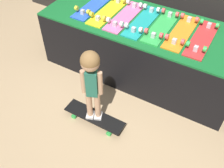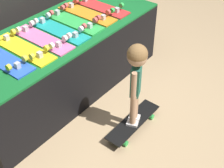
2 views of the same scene
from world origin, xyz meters
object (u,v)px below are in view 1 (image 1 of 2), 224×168
skateboard_green_on_rack (162,26)px  skateboard_on_floor (94,117)px  skateboard_blue_on_rack (94,5)px  skateboard_pink_on_rack (125,16)px  skateboard_orange_on_rack (182,32)px  skateboard_yellow_on_rack (109,11)px  skateboard_teal_on_rack (143,21)px  skateboard_red_on_rack (202,38)px  child (91,75)px

skateboard_green_on_rack → skateboard_on_floor: size_ratio=1.05×
skateboard_blue_on_rack → skateboard_pink_on_rack: same height
skateboard_green_on_rack → skateboard_orange_on_rack: bearing=2.1°
skateboard_yellow_on_rack → skateboard_green_on_rack: bearing=0.8°
skateboard_pink_on_rack → skateboard_on_floor: bearing=-79.8°
skateboard_blue_on_rack → skateboard_yellow_on_rack: same height
skateboard_teal_on_rack → skateboard_orange_on_rack: (0.43, 0.02, 0.00)m
skateboard_pink_on_rack → skateboard_teal_on_rack: bearing=0.8°
skateboard_blue_on_rack → skateboard_green_on_rack: size_ratio=1.00×
skateboard_red_on_rack → child: bearing=-125.7°
skateboard_yellow_on_rack → child: 1.03m
skateboard_blue_on_rack → skateboard_teal_on_rack: 0.65m
skateboard_orange_on_rack → child: 1.09m
skateboard_blue_on_rack → skateboard_green_on_rack: same height
skateboard_on_floor → child: (-0.00, 0.00, 0.60)m
skateboard_blue_on_rack → skateboard_orange_on_rack: same height
skateboard_teal_on_rack → skateboard_on_floor: skateboard_teal_on_rack is taller
skateboard_orange_on_rack → skateboard_on_floor: 1.26m
skateboard_blue_on_rack → skateboard_yellow_on_rack: size_ratio=1.00×
skateboard_green_on_rack → skateboard_on_floor: (-0.26, -0.97, -0.64)m
skateboard_blue_on_rack → skateboard_red_on_rack: bearing=-0.7°
skateboard_teal_on_rack → child: (-0.05, -0.95, -0.04)m
skateboard_pink_on_rack → skateboard_green_on_rack: bearing=1.9°
skateboard_blue_on_rack → skateboard_pink_on_rack: (0.43, -0.03, 0.00)m
skateboard_orange_on_rack → skateboard_red_on_rack: 0.22m
skateboard_pink_on_rack → skateboard_on_floor: size_ratio=1.05×
skateboard_green_on_rack → skateboard_red_on_rack: size_ratio=1.00×
skateboard_green_on_rack → skateboard_red_on_rack: 0.43m
skateboard_red_on_rack → child: (-0.69, -0.97, -0.04)m
skateboard_on_floor → skateboard_orange_on_rack: bearing=63.9°
skateboard_orange_on_rack → skateboard_pink_on_rack: bearing=-178.0°
child → skateboard_blue_on_rack: bearing=99.2°
skateboard_orange_on_rack → skateboard_red_on_rack: same height
skateboard_on_floor → skateboard_yellow_on_rack: bearing=112.0°
skateboard_green_on_rack → skateboard_orange_on_rack: same height
skateboard_yellow_on_rack → skateboard_green_on_rack: size_ratio=1.00×
skateboard_pink_on_rack → skateboard_on_floor: (0.17, -0.95, -0.64)m
skateboard_orange_on_rack → skateboard_yellow_on_rack: bearing=-178.9°
skateboard_pink_on_rack → child: child is taller
skateboard_yellow_on_rack → skateboard_blue_on_rack: bearing=174.0°
skateboard_yellow_on_rack → skateboard_orange_on_rack: same height
skateboard_orange_on_rack → child: bearing=-116.1°
skateboard_on_floor → skateboard_blue_on_rack: bearing=121.6°
skateboard_teal_on_rack → skateboard_red_on_rack: same height
skateboard_green_on_rack → skateboard_orange_on_rack: 0.22m
skateboard_blue_on_rack → skateboard_yellow_on_rack: 0.22m
skateboard_red_on_rack → skateboard_teal_on_rack: bearing=-179.0°
skateboard_pink_on_rack → skateboard_red_on_rack: (0.86, 0.01, 0.00)m
skateboard_blue_on_rack → skateboard_on_floor: bearing=-58.4°
skateboard_orange_on_rack → child: size_ratio=0.82×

